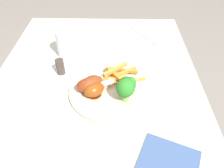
# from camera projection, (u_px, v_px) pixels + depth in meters

# --- Properties ---
(dining_table) EXTENTS (0.95, 0.71, 0.71)m
(dining_table) POSITION_uv_depth(u_px,v_px,m) (98.00, 105.00, 0.83)
(dining_table) COLOR beige
(dining_table) RESTS_ON ground_plane
(dinner_plate) EXTENTS (0.28, 0.28, 0.01)m
(dinner_plate) POSITION_uv_depth(u_px,v_px,m) (112.00, 90.00, 0.71)
(dinner_plate) COLOR beige
(dinner_plate) RESTS_ON dining_table
(broccoli_floret_front) EXTENTS (0.06, 0.05, 0.08)m
(broccoli_floret_front) POSITION_uv_depth(u_px,v_px,m) (126.00, 87.00, 0.65)
(broccoli_floret_front) COLOR #8DA14B
(broccoli_floret_front) RESTS_ON dinner_plate
(broccoli_floret_middle) EXTENTS (0.05, 0.05, 0.06)m
(broccoli_floret_middle) POSITION_uv_depth(u_px,v_px,m) (125.00, 90.00, 0.65)
(broccoli_floret_middle) COLOR #7EBD5A
(broccoli_floret_middle) RESTS_ON dinner_plate
(broccoli_floret_back) EXTENTS (0.06, 0.06, 0.08)m
(broccoli_floret_back) POSITION_uv_depth(u_px,v_px,m) (126.00, 87.00, 0.64)
(broccoli_floret_back) COLOR #80BA59
(broccoli_floret_back) RESTS_ON dinner_plate
(carrot_fries_pile) EXTENTS (0.13, 0.16, 0.04)m
(carrot_fries_pile) POSITION_uv_depth(u_px,v_px,m) (117.00, 75.00, 0.74)
(carrot_fries_pile) COLOR orange
(carrot_fries_pile) RESTS_ON dinner_plate
(chicken_drumstick_near) EXTENTS (0.09, 0.11, 0.04)m
(chicken_drumstick_near) POSITION_uv_depth(u_px,v_px,m) (95.00, 89.00, 0.68)
(chicken_drumstick_near) COLOR #602409
(chicken_drumstick_near) RESTS_ON dinner_plate
(chicken_drumstick_far) EXTENTS (0.12, 0.12, 0.05)m
(chicken_drumstick_far) POSITION_uv_depth(u_px,v_px,m) (92.00, 83.00, 0.69)
(chicken_drumstick_far) COLOR #5A2210
(chicken_drumstick_far) RESTS_ON dinner_plate
(chicken_drumstick_extra) EXTENTS (0.07, 0.12, 0.05)m
(chicken_drumstick_extra) POSITION_uv_depth(u_px,v_px,m) (89.00, 85.00, 0.69)
(chicken_drumstick_extra) COLOR #5A1B0B
(chicken_drumstick_extra) RESTS_ON dinner_plate
(fork) EXTENTS (0.17, 0.11, 0.00)m
(fork) POSITION_uv_depth(u_px,v_px,m) (144.00, 35.00, 0.98)
(fork) COLOR silver
(fork) RESTS_ON dining_table
(water_glass) EXTENTS (0.07, 0.07, 0.10)m
(water_glass) POSITION_uv_depth(u_px,v_px,m) (65.00, 43.00, 0.84)
(water_glass) COLOR silver
(water_glass) RESTS_ON dining_table
(pepper_shaker) EXTENTS (0.03, 0.03, 0.06)m
(pepper_shaker) POSITION_uv_depth(u_px,v_px,m) (60.00, 67.00, 0.77)
(pepper_shaker) COLOR #423833
(pepper_shaker) RESTS_ON dining_table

